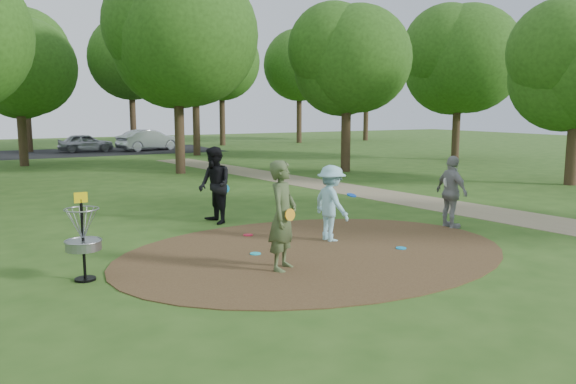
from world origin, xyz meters
TOP-DOWN VIEW (x-y plane):
  - ground at (0.00, 0.00)m, footprint 100.00×100.00m
  - dirt_clearing at (0.00, 0.00)m, footprint 8.40×8.40m
  - footpath at (6.50, 2.00)m, footprint 7.55×39.89m
  - parking_lot at (2.00, 30.00)m, footprint 14.00×8.00m
  - player_observer_with_disc at (-1.20, -0.79)m, footprint 0.87×0.85m
  - player_throwing_with_disc at (0.82, 0.69)m, footprint 1.04×1.13m
  - player_walking_with_disc at (-0.74, 3.76)m, footprint 0.83×1.01m
  - player_waiting_with_disc at (4.19, 0.43)m, footprint 0.55×1.08m
  - disc_ground_cyan at (-1.20, 0.40)m, footprint 0.22×0.22m
  - disc_ground_blue at (1.69, -0.67)m, footprint 0.22×0.22m
  - disc_ground_red at (-0.62, 2.01)m, footprint 0.22×0.22m
  - car_left at (0.36, 30.29)m, footprint 3.65×1.58m
  - car_right at (4.46, 29.50)m, footprint 4.66×2.70m
  - disc_golf_basket at (-4.50, 0.30)m, footprint 0.63×0.63m
  - tree_ring at (2.98, 9.54)m, footprint 37.24×44.96m

SIDE VIEW (x-z plane):
  - ground at x=0.00m, z-range 0.00..0.00m
  - parking_lot at x=2.00m, z-range 0.00..0.01m
  - footpath at x=6.50m, z-range 0.00..0.01m
  - dirt_clearing at x=0.00m, z-range 0.00..0.02m
  - disc_ground_cyan at x=-1.20m, z-range 0.02..0.04m
  - disc_ground_blue at x=1.69m, z-range 0.02..0.04m
  - disc_ground_red at x=-0.62m, z-range 0.02..0.04m
  - car_left at x=0.36m, z-range 0.00..1.23m
  - car_right at x=4.46m, z-range 0.00..1.45m
  - player_throwing_with_disc at x=0.82m, z-range 0.00..1.70m
  - disc_golf_basket at x=-4.50m, z-range 0.10..1.64m
  - player_waiting_with_disc at x=4.19m, z-range 0.00..1.79m
  - player_walking_with_disc at x=-0.74m, z-range 0.00..1.98m
  - player_observer_with_disc at x=-1.20m, z-range 0.00..2.02m
  - tree_ring at x=2.98m, z-range 0.71..9.70m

